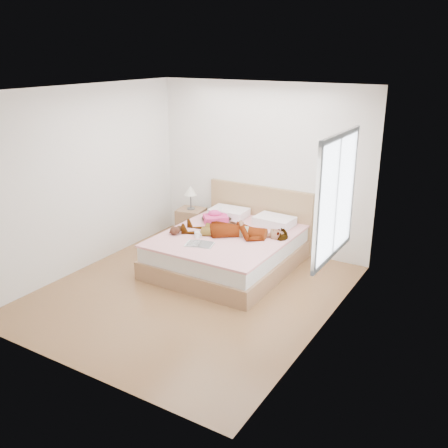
% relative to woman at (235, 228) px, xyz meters
% --- Properties ---
extents(ground, '(4.00, 4.00, 0.00)m').
position_rel_woman_xyz_m(ground, '(-0.10, -1.00, -0.62)').
color(ground, '#522E19').
rests_on(ground, ground).
extents(woman, '(1.65, 1.03, 0.21)m').
position_rel_woman_xyz_m(woman, '(0.00, 0.00, 0.00)').
color(woman, white).
rests_on(woman, bed).
extents(hair, '(0.57, 0.65, 0.08)m').
position_rel_woman_xyz_m(hair, '(-0.57, 0.45, -0.06)').
color(hair, black).
rests_on(hair, bed).
extents(phone, '(0.07, 0.10, 0.05)m').
position_rel_woman_xyz_m(phone, '(-0.50, 0.40, 0.08)').
color(phone, silver).
rests_on(phone, bed).
extents(room_shell, '(4.00, 4.00, 4.00)m').
position_rel_woman_xyz_m(room_shell, '(1.68, -0.70, 0.88)').
color(room_shell, white).
rests_on(room_shell, ground).
extents(bed, '(1.80, 2.08, 1.00)m').
position_rel_woman_xyz_m(bed, '(-0.10, 0.03, -0.34)').
color(bed, '#885F3E').
rests_on(bed, ground).
extents(towel, '(0.46, 0.45, 0.19)m').
position_rel_woman_xyz_m(towel, '(-0.53, 0.30, -0.03)').
color(towel, '#E73F77').
rests_on(towel, bed).
extents(magazine, '(0.44, 0.35, 0.02)m').
position_rel_woman_xyz_m(magazine, '(-0.22, -0.60, -0.10)').
color(magazine, white).
rests_on(magazine, bed).
extents(coffee_mug, '(0.12, 0.09, 0.09)m').
position_rel_woman_xyz_m(coffee_mug, '(-0.39, -0.39, -0.06)').
color(coffee_mug, white).
rests_on(coffee_mug, bed).
extents(plush_toy, '(0.16, 0.22, 0.12)m').
position_rel_woman_xyz_m(plush_toy, '(-0.74, -0.44, -0.05)').
color(plush_toy, black).
rests_on(plush_toy, bed).
extents(nightstand, '(0.48, 0.44, 0.92)m').
position_rel_woman_xyz_m(nightstand, '(-1.22, 0.64, -0.31)').
color(nightstand, brown).
rests_on(nightstand, ground).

